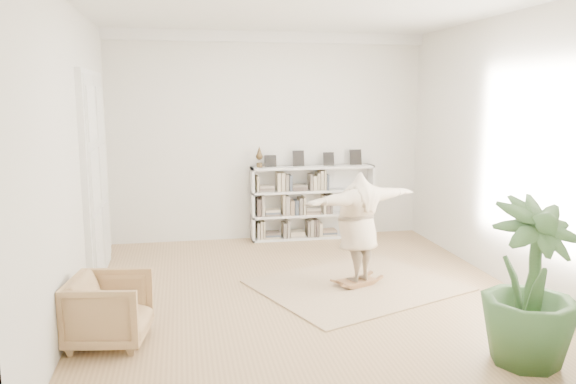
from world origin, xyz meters
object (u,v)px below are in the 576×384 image
(person, at_px, (358,224))
(houseplant, at_px, (531,283))
(armchair, at_px, (110,310))
(rocker_board, at_px, (357,281))
(bookshelf, at_px, (312,203))

(person, height_order, houseplant, houseplant)
(armchair, relative_size, rocker_board, 1.40)
(person, bearing_deg, houseplant, 89.17)
(houseplant, bearing_deg, person, 110.82)
(houseplant, bearing_deg, bookshelf, 100.19)
(bookshelf, distance_m, armchair, 4.93)
(rocker_board, height_order, houseplant, houseplant)
(bookshelf, distance_m, person, 2.67)
(bookshelf, height_order, rocker_board, bookshelf)
(armchair, distance_m, houseplant, 4.15)
(person, bearing_deg, armchair, -0.03)
(rocker_board, bearing_deg, bookshelf, 68.28)
(bookshelf, bearing_deg, houseplant, -79.81)
(bookshelf, relative_size, person, 1.23)
(bookshelf, relative_size, houseplant, 1.39)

